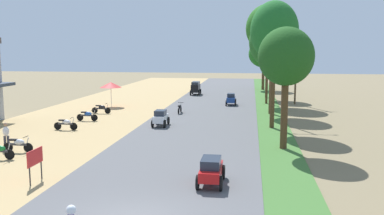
{
  "coord_description": "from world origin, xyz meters",
  "views": [
    {
      "loc": [
        3.93,
        -12.78,
        5.96
      ],
      "look_at": [
        -0.5,
        18.1,
        1.51
      ],
      "focal_mm": 38.57,
      "sensor_mm": 36.0,
      "label": 1
    }
  ],
  "objects": [
    {
      "name": "streetlamp_near",
      "position": [
        5.8,
        21.72,
        4.5
      ],
      "size": [
        3.16,
        0.2,
        7.7
      ],
      "color": "gray",
      "rests_on": "median_strip"
    },
    {
      "name": "utility_pole_near",
      "position": [
        8.69,
        32.77,
        4.2
      ],
      "size": [
        1.8,
        0.2,
        8.02
      ],
      "color": "brown",
      "rests_on": "ground"
    },
    {
      "name": "median_tree_fourth",
      "position": [
        5.63,
        32.4,
        8.11
      ],
      "size": [
        4.72,
        4.72,
        10.63
      ],
      "color": "#4C351E",
      "rests_on": "median_strip"
    },
    {
      "name": "motorbike_ahead_second",
      "position": [
        -2.52,
        24.27,
        0.57
      ],
      "size": [
        0.54,
        1.8,
        0.94
      ],
      "color": "black",
      "rests_on": "road_strip"
    },
    {
      "name": "parked_motorbike_second",
      "position": [
        -9.23,
        8.69,
        0.55
      ],
      "size": [
        1.8,
        0.54,
        0.94
      ],
      "color": "black",
      "rests_on": "dirt_shoulder"
    },
    {
      "name": "parked_motorbike_fourth",
      "position": [
        -9.37,
        19.18,
        0.55
      ],
      "size": [
        1.8,
        0.54,
        0.94
      ],
      "color": "black",
      "rests_on": "dirt_shoulder"
    },
    {
      "name": "streetlamp_mid",
      "position": [
        5.8,
        51.38,
        4.51
      ],
      "size": [
        3.16,
        0.2,
        7.72
      ],
      "color": "gray",
      "rests_on": "median_strip"
    },
    {
      "name": "parked_motorbike_third",
      "position": [
        -9.43,
        15.29,
        0.55
      ],
      "size": [
        1.8,
        0.54,
        0.94
      ],
      "color": "black",
      "rests_on": "dirt_shoulder"
    },
    {
      "name": "pedestrian_on_shoulder",
      "position": [
        -10.27,
        9.18,
        0.96
      ],
      "size": [
        0.42,
        0.36,
        1.62
      ],
      "color": "#33333D",
      "rests_on": "dirt_shoulder"
    },
    {
      "name": "median_tree_fifth",
      "position": [
        5.8,
        38.03,
        7.29
      ],
      "size": [
        3.79,
        3.79,
        9.47
      ],
      "color": "#4C351E",
      "rests_on": "median_strip"
    },
    {
      "name": "street_signboard",
      "position": [
        -5.48,
        3.8,
        1.11
      ],
      "size": [
        0.06,
        1.3,
        1.5
      ],
      "color": "#262628",
      "rests_on": "dirt_shoulder"
    },
    {
      "name": "median_tree_sixth",
      "position": [
        5.67,
        47.97,
        5.21
      ],
      "size": [
        4.31,
        4.31,
        7.13
      ],
      "color": "#4C351E",
      "rests_on": "median_strip"
    },
    {
      "name": "car_hatchback_blue",
      "position": [
        1.89,
        30.47,
        0.75
      ],
      "size": [
        1.04,
        2.0,
        1.23
      ],
      "color": "navy",
      "rests_on": "road_strip"
    },
    {
      "name": "median_tree_second",
      "position": [
        5.55,
        18.37,
        7.22
      ],
      "size": [
        3.52,
        3.52,
        9.39
      ],
      "color": "#4C351E",
      "rests_on": "median_strip"
    },
    {
      "name": "car_van_black",
      "position": [
        -3.14,
        39.84,
        1.02
      ],
      "size": [
        1.19,
        2.41,
        1.67
      ],
      "color": "black",
      "rests_on": "road_strip"
    },
    {
      "name": "parked_motorbike_fifth",
      "position": [
        -9.64,
        23.14,
        0.55
      ],
      "size": [
        1.8,
        0.54,
        0.94
      ],
      "color": "black",
      "rests_on": "dirt_shoulder"
    },
    {
      "name": "vendor_umbrella",
      "position": [
        -10.29,
        27.74,
        2.31
      ],
      "size": [
        2.2,
        2.2,
        2.52
      ],
      "color": "#99999E",
      "rests_on": "dirt_shoulder"
    },
    {
      "name": "car_hatchback_white",
      "position": [
        -2.88,
        17.73,
        0.75
      ],
      "size": [
        1.04,
        2.0,
        1.23
      ],
      "color": "silver",
      "rests_on": "road_strip"
    },
    {
      "name": "median_tree_third",
      "position": [
        5.74,
        25.26,
        6.53
      ],
      "size": [
        4.12,
        4.12,
        8.78
      ],
      "color": "#4C351E",
      "rests_on": "median_strip"
    },
    {
      "name": "car_sedan_red",
      "position": [
        2.29,
        4.56,
        0.74
      ],
      "size": [
        1.1,
        2.26,
        1.19
      ],
      "color": "red",
      "rests_on": "road_strip"
    },
    {
      "name": "median_tree_nearest",
      "position": [
        5.92,
        11.8,
        5.46
      ],
      "size": [
        3.25,
        3.25,
        7.17
      ],
      "color": "#4C351E",
      "rests_on": "median_strip"
    }
  ]
}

